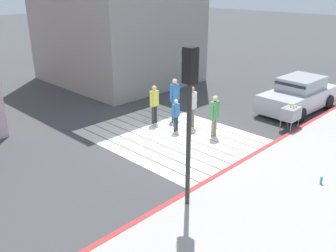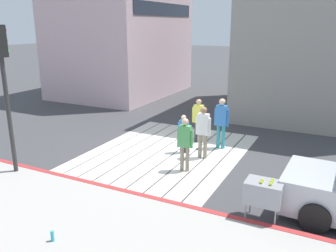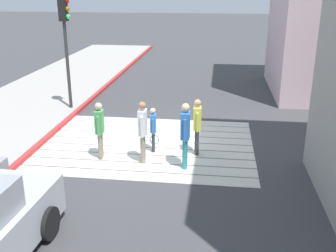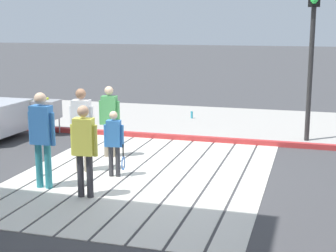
# 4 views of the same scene
# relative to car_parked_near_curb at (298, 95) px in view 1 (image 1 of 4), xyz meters

# --- Properties ---
(ground_plane) EXTENTS (120.00, 120.00, 0.00)m
(ground_plane) POSITION_rel_car_parked_near_curb_xyz_m (2.00, 6.35, -0.73)
(ground_plane) COLOR #424244
(crosswalk_stripes) EXTENTS (6.40, 4.90, 0.01)m
(crosswalk_stripes) POSITION_rel_car_parked_near_curb_xyz_m (2.00, 6.35, -0.73)
(crosswalk_stripes) COLOR silver
(crosswalk_stripes) RESTS_ON ground
(sidewalk_west) EXTENTS (4.80, 40.00, 0.12)m
(sidewalk_west) POSITION_rel_car_parked_near_curb_xyz_m (-3.60, 6.35, -0.67)
(sidewalk_west) COLOR #ADA8A0
(sidewalk_west) RESTS_ON ground
(curb_painted) EXTENTS (0.16, 40.00, 0.13)m
(curb_painted) POSITION_rel_car_parked_near_curb_xyz_m (-1.25, 6.35, -0.67)
(curb_painted) COLOR #BC3333
(curb_painted) RESTS_ON ground
(car_parked_near_curb) EXTENTS (2.11, 4.37, 1.57)m
(car_parked_near_curb) POSITION_rel_car_parked_near_curb_xyz_m (0.00, 0.00, 0.00)
(car_parked_near_curb) COLOR silver
(car_parked_near_curb) RESTS_ON ground
(traffic_light_corner) EXTENTS (0.39, 0.28, 4.24)m
(traffic_light_corner) POSITION_rel_car_parked_near_curb_xyz_m (-1.58, 9.46, 2.30)
(traffic_light_corner) COLOR #2D2D2D
(traffic_light_corner) RESTS_ON ground
(tennis_ball_cart) EXTENTS (0.56, 0.80, 1.02)m
(tennis_ball_cart) POSITION_rel_car_parked_near_curb_xyz_m (-0.90, 2.48, -0.04)
(tennis_ball_cart) COLOR #99999E
(tennis_ball_cart) RESTS_ON ground
(water_bottle) EXTENTS (0.07, 0.07, 0.22)m
(water_bottle) POSITION_rel_car_parked_near_curb_xyz_m (-3.71, 5.97, -0.50)
(water_bottle) COLOR #33A5BF
(water_bottle) RESTS_ON sidewalk_west
(pedestrian_adult_lead) EXTENTS (0.24, 0.48, 1.64)m
(pedestrian_adult_lead) POSITION_rel_car_parked_near_curb_xyz_m (0.87, 5.15, 0.22)
(pedestrian_adult_lead) COLOR gray
(pedestrian_adult_lead) RESTS_ON ground
(pedestrian_adult_trailing) EXTENTS (0.24, 0.48, 1.65)m
(pedestrian_adult_trailing) POSITION_rel_car_parked_near_curb_xyz_m (3.53, 5.79, 0.22)
(pedestrian_adult_trailing) COLOR #333338
(pedestrian_adult_trailing) RESTS_ON ground
(pedestrian_adult_side) EXTENTS (0.24, 0.52, 1.80)m
(pedestrian_adult_side) POSITION_rel_car_parked_near_curb_xyz_m (3.27, 4.83, 0.32)
(pedestrian_adult_side) COLOR teal
(pedestrian_adult_side) RESTS_ON ground
(pedestrian_teen_behind) EXTENTS (0.24, 0.51, 1.73)m
(pedestrian_teen_behind) POSITION_rel_car_parked_near_curb_xyz_m (2.09, 5.06, 0.28)
(pedestrian_teen_behind) COLOR gray
(pedestrian_teen_behind) RESTS_ON ground
(pedestrian_child_with_racket) EXTENTS (0.28, 0.42, 1.34)m
(pedestrian_child_with_racket) POSITION_rel_car_parked_near_curb_xyz_m (2.26, 5.83, 0.02)
(pedestrian_child_with_racket) COLOR #333338
(pedestrian_child_with_racket) RESTS_ON ground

